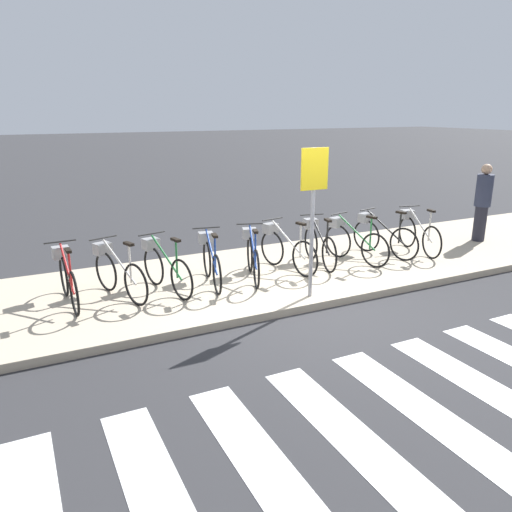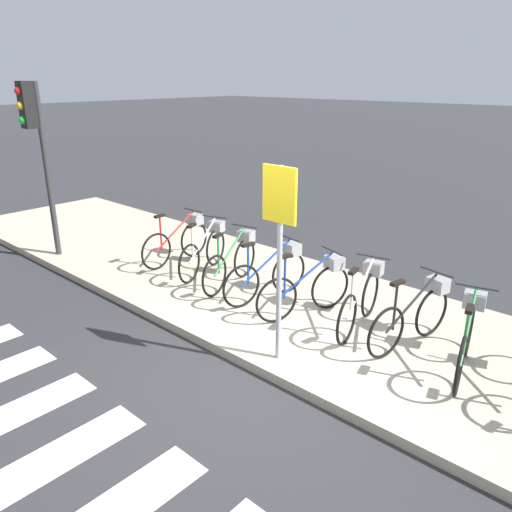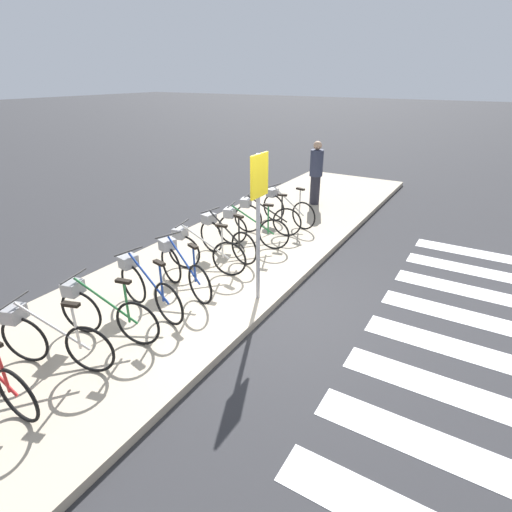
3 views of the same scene
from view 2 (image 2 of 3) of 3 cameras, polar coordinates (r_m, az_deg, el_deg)
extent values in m
plane|color=#2D2D30|center=(5.87, 0.10, -13.42)|extent=(120.00, 120.00, 0.00)
cube|color=#B7A88E|center=(6.98, 9.23, -7.35)|extent=(17.74, 3.28, 0.12)
torus|color=black|center=(8.56, -11.32, 0.51)|extent=(0.07, 0.64, 0.64)
torus|color=black|center=(9.11, -7.10, 1.93)|extent=(0.07, 0.64, 0.64)
cylinder|color=red|center=(8.75, -9.24, 2.83)|extent=(0.08, 0.89, 0.54)
cylinder|color=red|center=(8.55, -10.82, 2.53)|extent=(0.03, 0.03, 0.57)
cube|color=black|center=(8.46, -10.96, 4.51)|extent=(0.08, 0.20, 0.04)
cylinder|color=#262626|center=(8.96, -7.25, 5.23)|extent=(0.46, 0.05, 0.02)
cube|color=gray|center=(9.04, -6.97, 4.19)|extent=(0.25, 0.21, 0.18)
torus|color=black|center=(7.92, -7.63, -0.88)|extent=(0.24, 0.62, 0.64)
torus|color=black|center=(8.63, -4.65, 1.00)|extent=(0.24, 0.62, 0.64)
cylinder|color=beige|center=(8.19, -6.14, 1.79)|extent=(0.31, 0.86, 0.54)
cylinder|color=beige|center=(7.92, -7.28, 1.35)|extent=(0.04, 0.04, 0.57)
cube|color=black|center=(7.83, -7.38, 3.47)|extent=(0.13, 0.21, 0.04)
cylinder|color=#262626|center=(8.47, -4.75, 4.48)|extent=(0.44, 0.17, 0.02)
cube|color=gray|center=(8.57, -4.56, 3.40)|extent=(0.29, 0.27, 0.18)
torus|color=black|center=(7.41, -4.77, -2.27)|extent=(0.18, 0.63, 0.64)
torus|color=black|center=(8.09, -1.32, -0.24)|extent=(0.18, 0.63, 0.64)
cylinder|color=#267238|center=(7.66, -3.00, 0.58)|extent=(0.23, 0.88, 0.54)
cylinder|color=#267238|center=(7.40, -4.31, 0.09)|extent=(0.04, 0.04, 0.57)
cube|color=black|center=(7.30, -4.37, 2.35)|extent=(0.11, 0.21, 0.04)
cylinder|color=#262626|center=(7.92, -1.35, 3.45)|extent=(0.45, 0.13, 0.02)
cube|color=gray|center=(8.02, -1.16, 2.30)|extent=(0.28, 0.25, 0.18)
torus|color=black|center=(7.03, -1.68, -3.47)|extent=(0.15, 0.64, 0.64)
torus|color=black|center=(7.53, 3.75, -1.87)|extent=(0.15, 0.64, 0.64)
cylinder|color=navy|center=(7.17, 1.14, -0.76)|extent=(0.20, 0.88, 0.54)
cylinder|color=navy|center=(6.98, -0.90, -1.08)|extent=(0.04, 0.04, 0.57)
cube|color=black|center=(6.88, -0.91, 1.31)|extent=(0.11, 0.21, 0.04)
cylinder|color=#262626|center=(7.34, 3.84, 2.06)|extent=(0.46, 0.11, 0.02)
cube|color=gray|center=(7.43, 4.10, 0.81)|extent=(0.27, 0.24, 0.18)
torus|color=black|center=(6.61, 2.38, -5.07)|extent=(0.24, 0.62, 0.64)
torus|color=black|center=(7.07, 8.46, -3.56)|extent=(0.24, 0.62, 0.64)
cylinder|color=navy|center=(6.73, 5.59, -2.30)|extent=(0.32, 0.85, 0.54)
cylinder|color=navy|center=(6.55, 3.31, -2.57)|extent=(0.04, 0.04, 0.57)
cube|color=black|center=(6.44, 3.37, -0.05)|extent=(0.13, 0.21, 0.04)
cylinder|color=#262626|center=(6.87, 8.68, 0.60)|extent=(0.44, 0.17, 0.02)
cube|color=gray|center=(6.96, 8.93, -0.74)|extent=(0.29, 0.27, 0.18)
torus|color=black|center=(6.20, 10.32, -7.17)|extent=(0.16, 0.63, 0.64)
torus|color=black|center=(6.95, 12.91, -4.27)|extent=(0.16, 0.63, 0.64)
cylinder|color=beige|center=(6.47, 11.85, -3.59)|extent=(0.21, 0.88, 0.54)
cylinder|color=beige|center=(6.18, 10.89, -4.35)|extent=(0.04, 0.04, 0.57)
cube|color=black|center=(6.06, 11.07, -1.71)|extent=(0.11, 0.21, 0.04)
cylinder|color=#262626|center=(6.75, 13.26, -0.06)|extent=(0.46, 0.12, 0.02)
cube|color=gray|center=(6.86, 13.27, -1.36)|extent=(0.28, 0.24, 0.18)
torus|color=black|center=(6.00, 14.63, -8.48)|extent=(0.16, 0.63, 0.64)
torus|color=black|center=(6.65, 19.42, -6.09)|extent=(0.16, 0.63, 0.64)
cylinder|color=black|center=(6.21, 17.39, -5.12)|extent=(0.20, 0.88, 0.54)
cylinder|color=black|center=(5.96, 15.60, -5.69)|extent=(0.04, 0.04, 0.57)
cube|color=black|center=(5.84, 15.88, -2.97)|extent=(0.11, 0.21, 0.04)
cylinder|color=#262626|center=(6.44, 19.96, -1.74)|extent=(0.46, 0.11, 0.02)
cube|color=gray|center=(6.55, 20.02, -3.11)|extent=(0.27, 0.24, 0.18)
torus|color=black|center=(5.60, 22.25, -11.57)|extent=(0.19, 0.63, 0.64)
torus|color=black|center=(6.38, 23.23, -7.76)|extent=(0.19, 0.63, 0.64)
cylinder|color=#267238|center=(5.87, 23.11, -7.35)|extent=(0.25, 0.87, 0.54)
cylinder|color=#267238|center=(5.58, 22.79, -8.44)|extent=(0.04, 0.04, 0.57)
cube|color=black|center=(5.44, 23.22, -5.59)|extent=(0.12, 0.21, 0.04)
cylinder|color=#262626|center=(6.16, 23.90, -3.27)|extent=(0.45, 0.13, 0.02)
cube|color=gray|center=(6.27, 23.72, -4.63)|extent=(0.28, 0.25, 0.18)
cylinder|color=#2D2D2D|center=(9.57, -22.73, 8.81)|extent=(0.10, 0.10, 3.03)
cube|color=black|center=(9.38, -24.70, 15.41)|extent=(0.24, 0.20, 0.75)
sphere|color=red|center=(9.33, -25.48, 16.69)|extent=(0.14, 0.14, 0.14)
sphere|color=gold|center=(9.34, -25.27, 15.29)|extent=(0.14, 0.14, 0.14)
sphere|color=green|center=(9.35, -25.06, 13.90)|extent=(0.14, 0.14, 0.14)
cylinder|color=#99999E|center=(5.47, 2.68, -1.39)|extent=(0.06, 0.06, 2.25)
cube|color=yellow|center=(5.21, 2.69, 7.01)|extent=(0.44, 0.03, 0.60)
camera|label=1|loc=(7.48, -65.12, 5.97)|focal=35.00mm
camera|label=3|loc=(8.02, -41.45, 16.05)|focal=28.00mm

